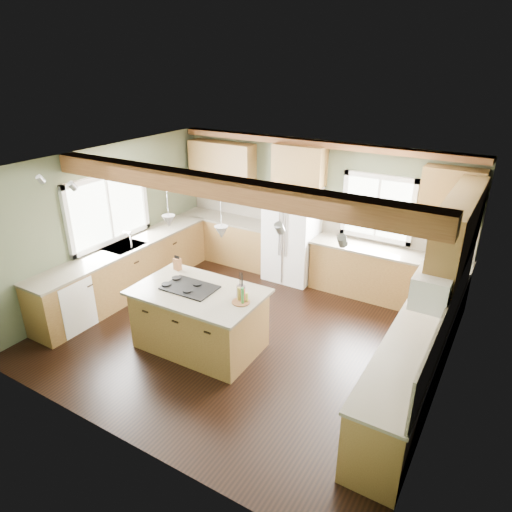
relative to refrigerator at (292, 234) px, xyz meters
The scene contains 37 objects.
floor 2.32m from the refrigerator, 81.95° to the right, with size 5.60×5.60×0.00m, color black.
ceiling 2.73m from the refrigerator, 81.95° to the right, with size 5.60×5.60×0.00m, color silver.
wall_back 0.63m from the refrigerator, 51.71° to the left, with size 5.60×5.60×0.00m, color #4D563D.
wall_left 3.30m from the refrigerator, 139.70° to the right, with size 5.00×5.00×0.00m, color #4D563D.
wall_right 3.78m from the refrigerator, 34.37° to the right, with size 5.00×5.00×0.00m, color #4D563D.
ceiling_beam 3.15m from the refrigerator, 83.70° to the right, with size 5.55×0.26×0.26m, color #5A3119.
soffit_trim 1.69m from the refrigerator, 43.03° to the left, with size 5.55×0.20×0.10m, color #5A3119.
backsplash_back 0.57m from the refrigerator, 50.58° to the left, with size 5.58×0.03×0.58m, color brown.
backsplash_right 3.73m from the refrigerator, 33.86° to the right, with size 0.03×3.70×0.58m, color brown.
base_cab_back_left 1.56m from the refrigerator, behind, with size 2.02×0.60×0.88m, color brown.
counter_back_left 1.49m from the refrigerator, behind, with size 2.06×0.64×0.04m, color brown.
base_cab_back_right 1.85m from the refrigerator, ahead, with size 2.62×0.60×0.88m, color brown.
counter_back_right 1.79m from the refrigerator, ahead, with size 2.66×0.64×0.04m, color brown.
base_cab_left 3.06m from the refrigerator, 136.74° to the right, with size 0.60×3.70×0.88m, color brown.
counter_left 3.02m from the refrigerator, 136.74° to the right, with size 0.64×3.74×0.04m, color brown.
base_cab_right 3.51m from the refrigerator, 36.47° to the right, with size 0.60×3.70×0.88m, color brown.
counter_right 3.48m from the refrigerator, 36.47° to the right, with size 0.64×3.74×0.04m, color brown.
upper_cab_back_left 2.00m from the refrigerator, behind, with size 1.40×0.35×0.90m, color brown.
upper_cab_over_fridge 1.27m from the refrigerator, 90.00° to the left, with size 0.96×0.35×0.70m, color brown.
upper_cab_right 3.34m from the refrigerator, 22.64° to the right, with size 0.35×2.20×0.90m, color brown.
upper_cab_back_corner 2.81m from the refrigerator, ahead, with size 0.90×0.35×0.90m, color brown.
window_left 3.30m from the refrigerator, 140.15° to the right, with size 0.04×1.60×1.05m, color white.
window_back 1.63m from the refrigerator, 13.94° to the left, with size 1.10×0.04×1.00m, color white.
sink 3.02m from the refrigerator, 136.74° to the right, with size 0.50×0.65×0.03m, color #262628.
faucet 2.90m from the refrigerator, 134.30° to the right, with size 0.02×0.02×0.28m, color #B2B2B7.
dishwasher 4.05m from the refrigerator, 123.02° to the right, with size 0.60×0.60×0.84m, color white.
oven 4.40m from the refrigerator, 50.38° to the right, with size 0.60×0.72×0.84m, color white.
microwave 3.66m from the refrigerator, 37.00° to the right, with size 0.40×0.70×0.38m, color white.
pendant_left 2.94m from the refrigerator, 101.00° to the right, with size 0.18×0.18×0.16m, color #B2B2B7.
pendant_right 2.90m from the refrigerator, 83.06° to the right, with size 0.18×0.18×0.16m, color #B2B2B7.
refrigerator is the anchor object (origin of this frame).
island 2.76m from the refrigerator, 92.11° to the right, with size 1.72×1.05×0.88m, color brown.
island_top 2.72m from the refrigerator, 92.11° to the right, with size 1.83×1.16×0.04m, color brown.
cooktop 2.73m from the refrigerator, 95.11° to the right, with size 0.74×0.50×0.02m, color black.
knife_block 2.46m from the refrigerator, 108.74° to the right, with size 0.11×0.08×0.19m, color brown.
utensil_crock 2.60m from the refrigerator, 78.69° to the right, with size 0.12×0.12×0.16m, color #3E3431.
bottle_tray 2.76m from the refrigerator, 77.47° to the right, with size 0.25×0.25×0.23m, color brown, non-canonical shape.
Camera 1 is at (3.21, -5.02, 3.95)m, focal length 32.00 mm.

